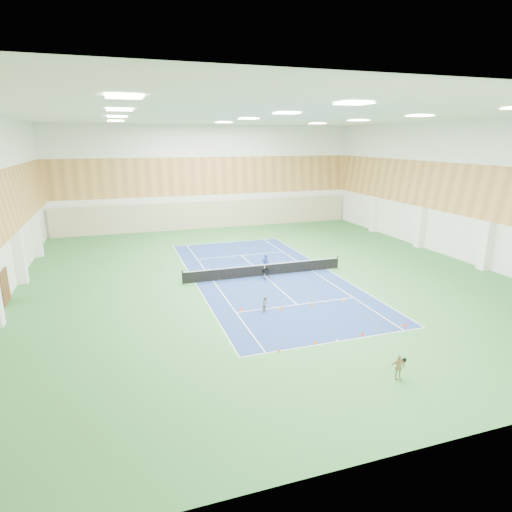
{
  "coord_description": "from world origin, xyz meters",
  "views": [
    {
      "loc": [
        -10.67,
        -30.09,
        10.36
      ],
      "look_at": [
        -1.07,
        -1.12,
        2.0
      ],
      "focal_mm": 30.0,
      "sensor_mm": 36.0,
      "label": 1
    }
  ],
  "objects_px": {
    "coach": "(265,264)",
    "child_court": "(266,304)",
    "ball_cart": "(266,274)",
    "child_apron": "(398,367)",
    "tennis_net": "(265,269)"
  },
  "relations": [
    {
      "from": "tennis_net",
      "to": "child_apron",
      "type": "height_order",
      "value": "child_apron"
    },
    {
      "from": "child_court",
      "to": "coach",
      "type": "bearing_deg",
      "value": 36.69
    },
    {
      "from": "coach",
      "to": "child_court",
      "type": "bearing_deg",
      "value": 67.11
    },
    {
      "from": "child_court",
      "to": "ball_cart",
      "type": "relative_size",
      "value": 1.26
    },
    {
      "from": "ball_cart",
      "to": "child_court",
      "type": "bearing_deg",
      "value": -110.49
    },
    {
      "from": "tennis_net",
      "to": "coach",
      "type": "bearing_deg",
      "value": 66.11
    },
    {
      "from": "child_court",
      "to": "child_apron",
      "type": "xyz_separation_m",
      "value": [
        3.02,
        -9.1,
        0.07
      ]
    },
    {
      "from": "child_court",
      "to": "child_apron",
      "type": "height_order",
      "value": "child_apron"
    },
    {
      "from": "child_apron",
      "to": "child_court",
      "type": "bearing_deg",
      "value": 127.86
    },
    {
      "from": "child_court",
      "to": "child_apron",
      "type": "relative_size",
      "value": 0.88
    },
    {
      "from": "coach",
      "to": "child_court",
      "type": "relative_size",
      "value": 1.58
    },
    {
      "from": "coach",
      "to": "tennis_net",
      "type": "bearing_deg",
      "value": 62.49
    },
    {
      "from": "tennis_net",
      "to": "child_court",
      "type": "distance_m",
      "value": 7.24
    },
    {
      "from": "tennis_net",
      "to": "coach",
      "type": "height_order",
      "value": "coach"
    },
    {
      "from": "coach",
      "to": "ball_cart",
      "type": "bearing_deg",
      "value": 69.56
    }
  ]
}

